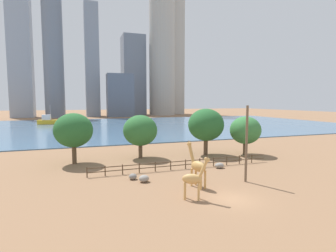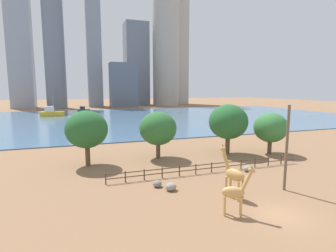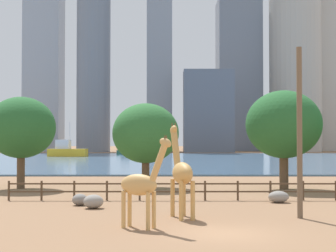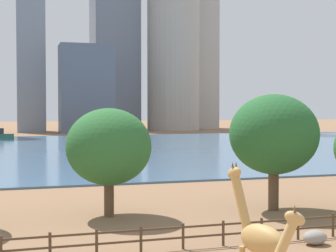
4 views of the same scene
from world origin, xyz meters
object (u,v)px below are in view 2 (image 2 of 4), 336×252
giraffe_tall (233,174)px  boulder_near_fence (248,169)px  tree_right_tall (228,122)px  tree_center_broad (158,129)px  giraffe_companion (235,192)px  utility_pole (287,148)px  boulder_by_pole (171,187)px  tree_left_large (271,128)px  boulder_small (157,184)px  tree_left_small (87,130)px  boat_ferry (52,113)px  boat_sailboat (83,110)px

giraffe_tall → boulder_near_fence: (6.39, 6.35, -1.96)m
tree_right_tall → tree_center_broad: bearing=173.7°
giraffe_companion → utility_pole: size_ratio=0.48×
boulder_by_pole → tree_right_tall: tree_right_tall is taller
giraffe_companion → boulder_near_fence: (8.29, 9.55, -1.62)m
boulder_near_fence → tree_left_large: (8.95, 6.79, 3.91)m
boulder_small → tree_left_small: size_ratio=0.13×
tree_right_tall → tree_left_small: tree_right_tall is taller
tree_left_large → tree_left_small: bearing=174.8°
utility_pole → boulder_small: bearing=157.3°
giraffe_tall → tree_right_tall: tree_right_tall is taller
boat_ferry → giraffe_companion: bearing=-70.8°
giraffe_tall → boat_ferry: bearing=-1.1°
utility_pole → tree_left_small: utility_pole is taller
boulder_by_pole → boat_sailboat: 103.48m
utility_pole → tree_right_tall: utility_pole is taller
giraffe_companion → tree_left_small: size_ratio=0.57×
giraffe_companion → tree_left_small: tree_left_small is taller
utility_pole → boulder_small: size_ratio=9.33×
giraffe_companion → boulder_small: (-4.20, 8.18, -1.64)m
tree_left_large → utility_pole: bearing=-124.8°
boulder_small → tree_right_tall: bearing=34.3°
tree_left_small → tree_right_tall: bearing=-1.5°
boulder_near_fence → giraffe_tall: bearing=-135.2°
tree_center_broad → boulder_by_pole: bearing=-101.1°
tree_left_large → boulder_near_fence: bearing=-142.8°
tree_center_broad → tree_right_tall: tree_right_tall is taller
giraffe_companion → tree_left_large: (17.25, 16.34, 2.28)m
giraffe_tall → boat_sailboat: (-11.43, 106.86, -1.33)m
tree_center_broad → boat_ferry: bearing=106.1°
tree_right_tall → tree_left_small: size_ratio=1.06×
utility_pole → giraffe_tall: bearing=178.8°
boulder_near_fence → boulder_small: size_ratio=1.38×
boulder_by_pole → boulder_small: boulder_by_pole is taller
tree_left_small → boat_ferry: bearing=98.3°
boulder_near_fence → tree_center_broad: tree_center_broad is taller
boulder_by_pole → tree_left_small: tree_left_small is taller
tree_center_broad → tree_left_small: bearing=-176.3°
giraffe_companion → boat_sailboat: bearing=123.1°
giraffe_companion → utility_pole: utility_pole is taller
giraffe_companion → tree_right_tall: (10.62, 18.31, 3.25)m
boulder_small → boat_sailboat: (-5.32, 101.88, 0.65)m
boulder_small → tree_left_large: (21.45, 8.16, 3.92)m
utility_pole → tree_left_small: size_ratio=1.17×
boulder_near_fence → tree_left_small: 21.85m
giraffe_companion → boat_sailboat: 110.48m
boulder_near_fence → boulder_by_pole: size_ratio=1.12×
tree_left_large → giraffe_companion: bearing=-136.5°
tree_left_small → tree_center_broad: bearing=3.7°
boulder_near_fence → tree_center_broad: 14.06m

